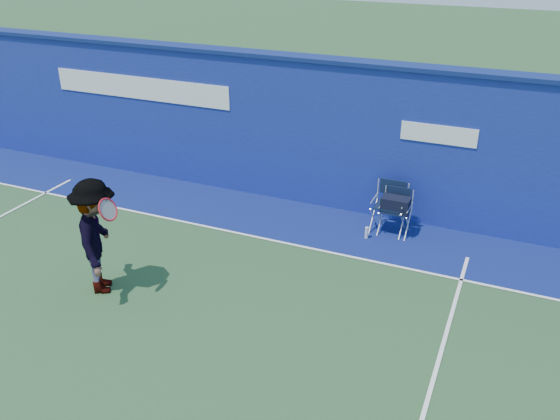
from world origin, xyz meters
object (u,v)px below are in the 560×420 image
at_px(water_bottle, 367,233).
at_px(tennis_player, 97,237).
at_px(directors_chair_left, 388,217).
at_px(directors_chair_right, 395,216).

distance_m(water_bottle, tennis_player, 4.92).
xyz_separation_m(directors_chair_left, water_bottle, (-0.29, -0.45, -0.19)).
height_order(directors_chair_right, tennis_player, tennis_player).
distance_m(directors_chair_right, water_bottle, 0.64).
relative_size(directors_chair_right, water_bottle, 3.82).
xyz_separation_m(directors_chair_left, tennis_player, (-3.78, -3.81, 0.66)).
bearing_deg(tennis_player, directors_chair_right, 43.88).
distance_m(directors_chair_left, tennis_player, 5.41).
bearing_deg(directors_chair_left, directors_chair_right, -17.40).
bearing_deg(directors_chair_right, directors_chair_left, 162.60).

